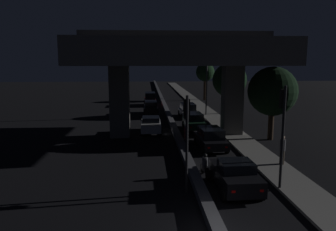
{
  "coord_description": "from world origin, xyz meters",
  "views": [
    {
      "loc": [
        -2.65,
        -10.89,
        6.56
      ],
      "look_at": [
        -0.35,
        23.94,
        0.82
      ],
      "focal_mm": 35.0,
      "sensor_mm": 36.0,
      "label": 1
    }
  ],
  "objects_px": {
    "motorcycle_red_filtering_mid": "(186,135)",
    "pedestrian_on_sidewalk": "(282,150)",
    "car_black_second_oncoming": "(151,107)",
    "car_dark_red_third_oncoming": "(150,99)",
    "car_silver_fourth": "(188,110)",
    "street_lamp": "(205,75)",
    "car_black_lead": "(235,175)",
    "traffic_light_left_of_median": "(187,127)",
    "car_dark_green_third": "(194,121)",
    "car_white_lead_oncoming": "(151,125)",
    "car_black_second": "(211,138)",
    "motorcycle_black_filtering_near": "(205,167)",
    "traffic_light_right_of_median": "(283,120)"
  },
  "relations": [
    {
      "from": "motorcycle_red_filtering_mid",
      "to": "pedestrian_on_sidewalk",
      "type": "xyz_separation_m",
      "value": [
        5.3,
        -6.82,
        0.48
      ]
    },
    {
      "from": "car_black_second_oncoming",
      "to": "car_dark_red_third_oncoming",
      "type": "xyz_separation_m",
      "value": [
        0.02,
        8.4,
        0.18
      ]
    },
    {
      "from": "car_silver_fourth",
      "to": "pedestrian_on_sidewalk",
      "type": "height_order",
      "value": "pedestrian_on_sidewalk"
    },
    {
      "from": "street_lamp",
      "to": "car_black_lead",
      "type": "distance_m",
      "value": 24.1
    },
    {
      "from": "traffic_light_left_of_median",
      "to": "car_black_second_oncoming",
      "type": "relative_size",
      "value": 1.08
    },
    {
      "from": "traffic_light_left_of_median",
      "to": "car_silver_fourth",
      "type": "xyz_separation_m",
      "value": [
        2.95,
        22.61,
        -2.51
      ]
    },
    {
      "from": "car_silver_fourth",
      "to": "car_black_second_oncoming",
      "type": "height_order",
      "value": "car_black_second_oncoming"
    },
    {
      "from": "traffic_light_left_of_median",
      "to": "car_dark_green_third",
      "type": "distance_m",
      "value": 15.71
    },
    {
      "from": "car_white_lead_oncoming",
      "to": "car_dark_red_third_oncoming",
      "type": "relative_size",
      "value": 0.93
    },
    {
      "from": "car_black_second",
      "to": "motorcycle_red_filtering_mid",
      "type": "distance_m",
      "value": 2.89
    },
    {
      "from": "street_lamp",
      "to": "car_black_second",
      "type": "bearing_deg",
      "value": -98.19
    },
    {
      "from": "street_lamp",
      "to": "car_dark_green_third",
      "type": "distance_m",
      "value": 9.6
    },
    {
      "from": "car_dark_red_third_oncoming",
      "to": "motorcycle_black_filtering_near",
      "type": "bearing_deg",
      "value": 3.94
    },
    {
      "from": "car_black_second_oncoming",
      "to": "street_lamp",
      "type": "bearing_deg",
      "value": 76.4
    },
    {
      "from": "traffic_light_left_of_median",
      "to": "motorcycle_red_filtering_mid",
      "type": "relative_size",
      "value": 2.53
    },
    {
      "from": "traffic_light_left_of_median",
      "to": "car_dark_green_third",
      "type": "bearing_deg",
      "value": 80.38
    },
    {
      "from": "car_black_second_oncoming",
      "to": "traffic_light_left_of_median",
      "type": "bearing_deg",
      "value": 2.48
    },
    {
      "from": "car_white_lead_oncoming",
      "to": "car_black_second_oncoming",
      "type": "xyz_separation_m",
      "value": [
        0.14,
        10.8,
        0.11
      ]
    },
    {
      "from": "traffic_light_right_of_median",
      "to": "car_white_lead_oncoming",
      "type": "bearing_deg",
      "value": 114.2
    },
    {
      "from": "street_lamp",
      "to": "pedestrian_on_sidewalk",
      "type": "bearing_deg",
      "value": -85.77
    },
    {
      "from": "car_black_lead",
      "to": "motorcycle_red_filtering_mid",
      "type": "distance_m",
      "value": 10.61
    },
    {
      "from": "car_dark_green_third",
      "to": "pedestrian_on_sidewalk",
      "type": "distance_m",
      "value": 12.23
    },
    {
      "from": "pedestrian_on_sidewalk",
      "to": "street_lamp",
      "type": "bearing_deg",
      "value": 94.23
    },
    {
      "from": "traffic_light_right_of_median",
      "to": "motorcycle_black_filtering_near",
      "type": "relative_size",
      "value": 3.0
    },
    {
      "from": "traffic_light_right_of_median",
      "to": "car_black_second_oncoming",
      "type": "height_order",
      "value": "traffic_light_right_of_median"
    },
    {
      "from": "car_silver_fourth",
      "to": "street_lamp",
      "type": "bearing_deg",
      "value": -66.14
    },
    {
      "from": "car_dark_green_third",
      "to": "car_dark_red_third_oncoming",
      "type": "height_order",
      "value": "car_dark_red_third_oncoming"
    },
    {
      "from": "traffic_light_left_of_median",
      "to": "motorcycle_red_filtering_mid",
      "type": "bearing_deg",
      "value": 83.22
    },
    {
      "from": "motorcycle_black_filtering_near",
      "to": "motorcycle_red_filtering_mid",
      "type": "relative_size",
      "value": 0.92
    },
    {
      "from": "car_white_lead_oncoming",
      "to": "car_silver_fourth",
      "type": "bearing_deg",
      "value": 151.85
    },
    {
      "from": "car_black_lead",
      "to": "car_dark_green_third",
      "type": "height_order",
      "value": "car_dark_green_third"
    },
    {
      "from": "car_black_lead",
      "to": "car_black_second",
      "type": "bearing_deg",
      "value": -3.25
    },
    {
      "from": "car_dark_green_third",
      "to": "car_silver_fourth",
      "type": "relative_size",
      "value": 0.93
    },
    {
      "from": "motorcycle_black_filtering_near",
      "to": "motorcycle_red_filtering_mid",
      "type": "height_order",
      "value": "motorcycle_red_filtering_mid"
    },
    {
      "from": "street_lamp",
      "to": "pedestrian_on_sidewalk",
      "type": "height_order",
      "value": "street_lamp"
    },
    {
      "from": "street_lamp",
      "to": "car_dark_green_third",
      "type": "bearing_deg",
      "value": -106.62
    },
    {
      "from": "car_white_lead_oncoming",
      "to": "traffic_light_left_of_median",
      "type": "bearing_deg",
      "value": 6.8
    },
    {
      "from": "traffic_light_left_of_median",
      "to": "traffic_light_right_of_median",
      "type": "bearing_deg",
      "value": -0.05
    },
    {
      "from": "pedestrian_on_sidewalk",
      "to": "car_dark_red_third_oncoming",
      "type": "bearing_deg",
      "value": 104.99
    },
    {
      "from": "traffic_light_left_of_median",
      "to": "car_black_lead",
      "type": "xyz_separation_m",
      "value": [
        2.54,
        0.01,
        -2.57
      ]
    },
    {
      "from": "traffic_light_left_of_median",
      "to": "car_black_second",
      "type": "relative_size",
      "value": 1.18
    },
    {
      "from": "traffic_light_left_of_median",
      "to": "car_black_second",
      "type": "distance_m",
      "value": 8.99
    },
    {
      "from": "traffic_light_right_of_median",
      "to": "car_black_second",
      "type": "height_order",
      "value": "traffic_light_right_of_median"
    },
    {
      "from": "traffic_light_right_of_median",
      "to": "pedestrian_on_sidewalk",
      "type": "distance_m",
      "value": 4.85
    },
    {
      "from": "traffic_light_right_of_median",
      "to": "car_black_lead",
      "type": "xyz_separation_m",
      "value": [
        -2.31,
        0.02,
        -2.87
      ]
    },
    {
      "from": "car_black_lead",
      "to": "pedestrian_on_sidewalk",
      "type": "distance_m",
      "value": 5.47
    },
    {
      "from": "traffic_light_left_of_median",
      "to": "car_black_lead",
      "type": "distance_m",
      "value": 3.61
    },
    {
      "from": "traffic_light_left_of_median",
      "to": "street_lamp",
      "type": "height_order",
      "value": "street_lamp"
    },
    {
      "from": "traffic_light_right_of_median",
      "to": "pedestrian_on_sidewalk",
      "type": "relative_size",
      "value": 2.95
    },
    {
      "from": "traffic_light_left_of_median",
      "to": "car_silver_fourth",
      "type": "bearing_deg",
      "value": 82.58
    }
  ]
}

